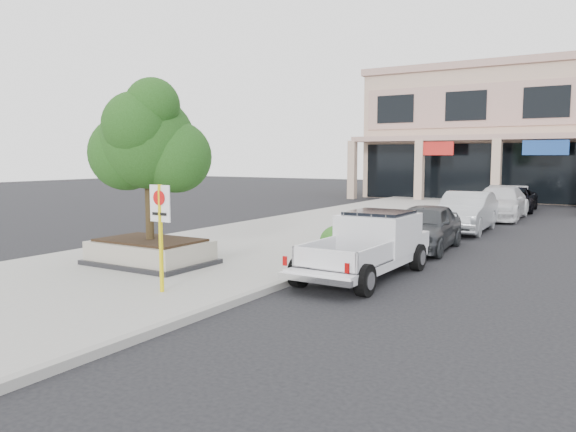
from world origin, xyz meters
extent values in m
plane|color=black|center=(0.00, 0.00, 0.00)|extent=(120.00, 120.00, 0.00)
cube|color=gray|center=(-5.50, 6.00, 0.07)|extent=(8.00, 52.00, 0.15)
cube|color=gray|center=(-1.55, 6.00, 0.07)|extent=(0.20, 52.00, 0.15)
cube|color=#C7A68C|center=(-12.00, 27.05, 2.10)|extent=(0.55, 0.55, 4.20)
cube|color=black|center=(-5.71, 0.59, 0.21)|extent=(3.20, 2.20, 0.12)
cube|color=#9F9886|center=(-5.71, 0.59, 0.52)|extent=(3.00, 2.00, 0.50)
cube|color=black|center=(-5.71, 0.59, 0.80)|extent=(2.70, 1.70, 0.06)
cylinder|color=black|center=(-5.71, 0.59, 1.93)|extent=(0.22, 0.22, 2.20)
sphere|color=#1A3D10|center=(-5.71, 0.59, 3.43)|extent=(2.50, 2.50, 2.50)
sphere|color=#1A3D10|center=(-5.01, 0.89, 3.03)|extent=(1.90, 1.90, 1.90)
sphere|color=#1A3D10|center=(-6.01, 1.09, 4.03)|extent=(1.60, 1.60, 1.60)
cylinder|color=yellow|center=(-3.20, -1.58, 1.30)|extent=(0.09, 0.09, 2.30)
cube|color=white|center=(-3.20, -1.58, 2.05)|extent=(0.55, 0.03, 0.78)
cylinder|color=red|center=(-3.20, -1.61, 2.17)|extent=(0.32, 0.02, 0.32)
ellipsoid|color=#214E16|center=(-1.80, 4.10, 0.62)|extent=(1.10, 0.99, 0.93)
imported|color=#323538|center=(-0.39, 7.60, 0.76)|extent=(2.06, 4.56, 1.52)
imported|color=#B0B4B9|center=(-0.35, 12.82, 0.81)|extent=(1.87, 4.96, 1.62)
imported|color=silver|center=(-0.13, 18.52, 0.80)|extent=(2.36, 5.55, 1.60)
imported|color=black|center=(-0.24, 23.04, 0.67)|extent=(2.57, 5.00, 1.35)
camera|label=1|loc=(5.23, -10.24, 3.02)|focal=35.00mm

